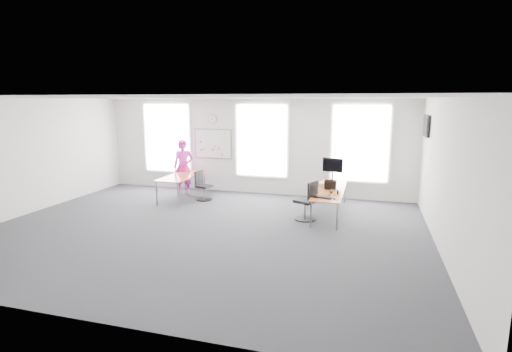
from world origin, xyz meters
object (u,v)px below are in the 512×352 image
(desk_left, at_px, (182,177))
(headphones, at_px, (334,192))
(desk_right, at_px, (330,191))
(chair_left, at_px, (203,187))
(keyboard, at_px, (322,197))
(monitor, at_px, (333,167))
(person, at_px, (183,167))
(chair_right, at_px, (307,203))

(desk_left, xyz_separation_m, headphones, (4.62, -0.92, 0.05))
(desk_right, bearing_deg, chair_left, 172.40)
(desk_right, bearing_deg, keyboard, -96.39)
(desk_left, height_order, keyboard, desk_left)
(chair_left, relative_size, monitor, 1.30)
(person, xyz_separation_m, headphones, (4.88, -1.56, -0.15))
(headphones, bearing_deg, keyboard, -107.11)
(desk_right, height_order, chair_right, chair_right)
(chair_right, xyz_separation_m, headphones, (0.63, 0.24, 0.28))
(headphones, height_order, monitor, monitor)
(chair_left, height_order, headphones, chair_left)
(desk_left, relative_size, headphones, 9.93)
(person, distance_m, headphones, 5.12)
(keyboard, relative_size, headphones, 2.46)
(person, relative_size, monitor, 2.58)
(keyboard, relative_size, monitor, 0.73)
(chair_right, distance_m, headphones, 0.73)
(chair_right, bearing_deg, keyboard, 78.47)
(desk_right, relative_size, monitor, 4.03)
(desk_left, bearing_deg, monitor, 8.68)
(desk_right, xyz_separation_m, desk_left, (-4.47, 0.46, 0.05))
(desk_right, distance_m, keyboard, 0.96)
(desk_left, distance_m, chair_right, 4.16)
(desk_right, height_order, monitor, monitor)
(chair_left, bearing_deg, keyboard, -98.85)
(chair_right, relative_size, chair_left, 1.14)
(chair_right, distance_m, monitor, 1.98)
(desk_right, bearing_deg, monitor, 92.81)
(desk_left, height_order, monitor, monitor)
(monitor, bearing_deg, chair_left, -153.66)
(chair_left, xyz_separation_m, headphones, (3.97, -0.96, 0.33))
(chair_left, bearing_deg, chair_right, -97.21)
(desk_right, relative_size, chair_right, 2.72)
(chair_right, relative_size, person, 0.57)
(person, height_order, headphones, person)
(chair_right, bearing_deg, desk_left, -83.32)
(chair_left, relative_size, person, 0.50)
(desk_right, distance_m, headphones, 0.49)
(headphones, relative_size, monitor, 0.30)
(person, bearing_deg, headphones, -37.68)
(person, distance_m, keyboard, 5.06)
(desk_right, relative_size, chair_left, 3.11)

